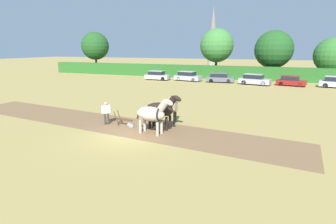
{
  "coord_description": "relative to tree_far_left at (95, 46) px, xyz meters",
  "views": [
    {
      "loc": [
        8.01,
        -13.62,
        5.33
      ],
      "look_at": [
        1.8,
        2.51,
        1.1
      ],
      "focal_mm": 28.0,
      "sensor_mm": 36.0,
      "label": 1
    }
  ],
  "objects": [
    {
      "name": "ground_plane",
      "position": [
        28.08,
        -35.73,
        -5.76
      ],
      "size": [
        240.0,
        240.0,
        0.0
      ],
      "primitive_type": "plane",
      "color": "#998447"
    },
    {
      "name": "plowed_furrow_strip",
      "position": [
        25.29,
        -33.8,
        -5.76
      ],
      "size": [
        27.69,
        6.84,
        0.01
      ],
      "primitive_type": "cube",
      "rotation": [
        0.0,
        0.0,
        -0.1
      ],
      "color": "brown",
      "rests_on": "ground"
    },
    {
      "name": "hedgerow",
      "position": [
        28.08,
        -2.38,
        -4.62
      ],
      "size": [
        72.05,
        1.44,
        2.29
      ],
      "primitive_type": "cube",
      "color": "#286023",
      "rests_on": "ground"
    },
    {
      "name": "tree_far_left",
      "position": [
        0.0,
        0.0,
        0.0
      ],
      "size": [
        5.96,
        5.96,
        8.76
      ],
      "color": "brown",
      "rests_on": "ground"
    },
    {
      "name": "tree_left",
      "position": [
        26.58,
        0.55,
        0.02
      ],
      "size": [
        6.15,
        6.15,
        8.87
      ],
      "color": "#423323",
      "rests_on": "ground"
    },
    {
      "name": "tree_center_left",
      "position": [
        36.47,
        1.42,
        -0.68
      ],
      "size": [
        6.58,
        6.58,
        8.38
      ],
      "color": "#4C3823",
      "rests_on": "ground"
    },
    {
      "name": "tree_center",
      "position": [
        45.16,
        -0.33,
        -1.55
      ],
      "size": [
        5.48,
        5.48,
        6.96
      ],
      "color": "brown",
      "rests_on": "ground"
    },
    {
      "name": "church_spire",
      "position": [
        21.08,
        23.19,
        2.75
      ],
      "size": [
        2.51,
        2.51,
        16.27
      ],
      "color": "gray",
      "rests_on": "ground"
    },
    {
      "name": "draft_horse_lead_left",
      "position": [
        29.44,
        -34.82,
        -4.45
      ],
      "size": [
        2.69,
        1.16,
        2.42
      ],
      "rotation": [
        0.0,
        0.0,
        -0.1
      ],
      "color": "#B2A38E",
      "rests_on": "ground"
    },
    {
      "name": "draft_horse_lead_right",
      "position": [
        29.57,
        -33.65,
        -4.41
      ],
      "size": [
        2.72,
        1.16,
        2.46
      ],
      "rotation": [
        0.0,
        0.0,
        -0.1
      ],
      "color": "black",
      "rests_on": "ground"
    },
    {
      "name": "plow",
      "position": [
        27.02,
        -33.98,
        -5.45
      ],
      "size": [
        1.54,
        0.5,
        1.13
      ],
      "rotation": [
        0.0,
        0.0,
        -0.1
      ],
      "color": "#4C331E",
      "rests_on": "ground"
    },
    {
      "name": "farmer_at_plow",
      "position": [
        25.52,
        -34.1,
        -4.81
      ],
      "size": [
        0.5,
        0.49,
        1.65
      ],
      "rotation": [
        0.0,
        0.0,
        -0.8
      ],
      "color": "#38332D",
      "rests_on": "ground"
    },
    {
      "name": "farmer_beside_team",
      "position": [
        29.95,
        -32.02,
        -4.68
      ],
      "size": [
        0.46,
        0.7,
        1.81
      ],
      "rotation": [
        0.0,
        0.0,
        -0.09
      ],
      "color": "#38332D",
      "rests_on": "ground"
    },
    {
      "name": "parked_car_far_left",
      "position": [
        18.22,
        -8.04,
        -5.02
      ],
      "size": [
        4.15,
        1.74,
        1.55
      ],
      "rotation": [
        0.0,
        0.0,
        -0.0
      ],
      "color": "#A8A8B2",
      "rests_on": "ground"
    },
    {
      "name": "parked_car_left",
      "position": [
        23.47,
        -7.44,
        -5.01
      ],
      "size": [
        4.7,
        2.55,
        1.58
      ],
      "rotation": [
        0.0,
        0.0,
        -0.17
      ],
      "color": "#9E9EA8",
      "rests_on": "ground"
    },
    {
      "name": "parked_car_center_left",
      "position": [
        28.83,
        -7.43,
        -5.05
      ],
      "size": [
        4.44,
        2.1,
        1.49
      ],
      "rotation": [
        0.0,
        0.0,
        0.07
      ],
      "color": "#565B66",
      "rests_on": "ground"
    },
    {
      "name": "parked_car_center",
      "position": [
        34.11,
        -8.4,
        -5.0
      ],
      "size": [
        4.76,
        2.68,
        1.58
      ],
      "rotation": [
        0.0,
        0.0,
        -0.21
      ],
      "color": "#9E9EA8",
      "rests_on": "ground"
    },
    {
      "name": "parked_car_center_right",
      "position": [
        39.12,
        -7.64,
        -5.07
      ],
      "size": [
        4.2,
        2.57,
        1.44
      ],
      "rotation": [
        0.0,
        0.0,
        -0.2
      ],
      "color": "maroon",
      "rests_on": "ground"
    },
    {
      "name": "parked_car_right",
      "position": [
        44.75,
        -7.66,
        -5.01
      ],
      "size": [
        4.42,
        2.5,
        1.58
      ],
      "rotation": [
        0.0,
        0.0,
        -0.18
      ],
      "color": "#A8A8B2",
      "rests_on": "ground"
    }
  ]
}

